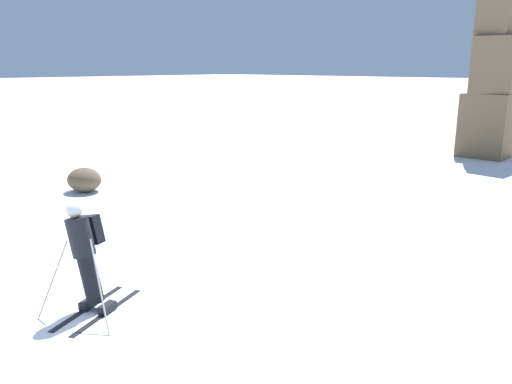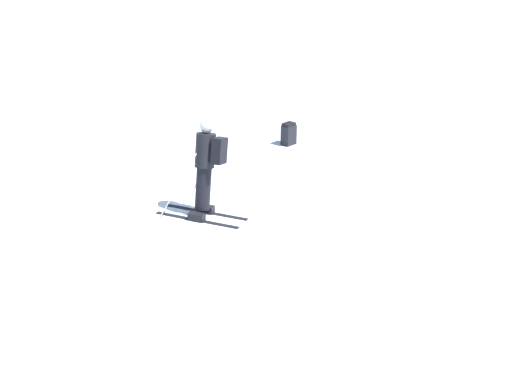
{
  "view_description": "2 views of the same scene",
  "coord_description": "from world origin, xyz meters",
  "views": [
    {
      "loc": [
        7.36,
        -3.45,
        3.59
      ],
      "look_at": [
        1.99,
        2.4,
        1.58
      ],
      "focal_mm": 35.0,
      "sensor_mm": 36.0,
      "label": 1
    },
    {
      "loc": [
        8.27,
        8.54,
        5.15
      ],
      "look_at": [
        2.11,
        2.47,
        1.53
      ],
      "focal_mm": 50.0,
      "sensor_mm": 36.0,
      "label": 2
    }
  ],
  "objects": [
    {
      "name": "ground_plane",
      "position": [
        0.0,
        0.0,
        0.0
      ],
      "size": [
        300.0,
        300.0,
        0.0
      ],
      "primitive_type": "plane",
      "color": "white"
    },
    {
      "name": "skier",
      "position": [
        0.77,
        -0.03,
        0.93
      ],
      "size": [
        1.29,
        1.64,
        1.71
      ],
      "rotation": [
        0.0,
        0.0,
        0.37
      ],
      "color": "black",
      "rests_on": "ground"
    },
    {
      "name": "rock_pillar",
      "position": [
        0.65,
        17.51,
        3.02
      ],
      "size": [
        1.82,
        1.59,
        7.21
      ],
      "color": "brown",
      "rests_on": "ground"
    },
    {
      "name": "exposed_boulder_0",
      "position": [
        -5.98,
        3.63,
        0.35
      ],
      "size": [
        1.08,
        0.92,
        0.7
      ],
      "primitive_type": "ellipsoid",
      "color": "brown",
      "rests_on": "ground"
    }
  ]
}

